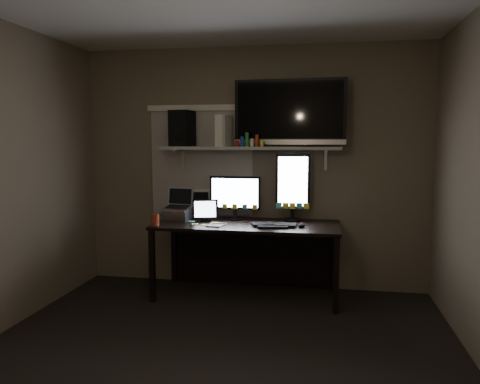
% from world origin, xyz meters
% --- Properties ---
extents(floor, '(3.60, 3.60, 0.00)m').
position_xyz_m(floor, '(0.00, 0.00, 0.00)').
color(floor, black).
rests_on(floor, ground).
extents(back_wall, '(3.60, 0.00, 3.60)m').
position_xyz_m(back_wall, '(0.00, 1.80, 1.25)').
color(back_wall, '#6A604C').
rests_on(back_wall, floor).
extents(window_blinds, '(1.10, 0.02, 1.10)m').
position_xyz_m(window_blinds, '(-0.55, 1.79, 1.30)').
color(window_blinds, beige).
rests_on(window_blinds, back_wall).
extents(desk, '(1.80, 0.75, 0.73)m').
position_xyz_m(desk, '(0.00, 1.55, 0.55)').
color(desk, black).
rests_on(desk, floor).
extents(wall_shelf, '(1.80, 0.35, 0.03)m').
position_xyz_m(wall_shelf, '(0.00, 1.62, 1.46)').
color(wall_shelf, '#A7A8A3').
rests_on(wall_shelf, back_wall).
extents(monitor_landscape, '(0.52, 0.06, 0.46)m').
position_xyz_m(monitor_landscape, '(-0.15, 1.61, 0.96)').
color(monitor_landscape, black).
rests_on(monitor_landscape, desk).
extents(monitor_portrait, '(0.35, 0.08, 0.69)m').
position_xyz_m(monitor_portrait, '(0.43, 1.66, 1.08)').
color(monitor_portrait, black).
rests_on(monitor_portrait, desk).
extents(keyboard, '(0.45, 0.23, 0.03)m').
position_xyz_m(keyboard, '(0.28, 1.33, 0.74)').
color(keyboard, black).
rests_on(keyboard, desk).
extents(mouse, '(0.08, 0.11, 0.04)m').
position_xyz_m(mouse, '(0.54, 1.32, 0.75)').
color(mouse, black).
rests_on(mouse, desk).
extents(notepad, '(0.17, 0.22, 0.01)m').
position_xyz_m(notepad, '(-0.27, 1.27, 0.74)').
color(notepad, white).
rests_on(notepad, desk).
extents(tablet, '(0.27, 0.17, 0.22)m').
position_xyz_m(tablet, '(-0.43, 1.46, 0.84)').
color(tablet, black).
rests_on(tablet, desk).
extents(file_sorter, '(0.24, 0.13, 0.29)m').
position_xyz_m(file_sorter, '(-0.58, 1.74, 0.87)').
color(file_sorter, black).
rests_on(file_sorter, desk).
extents(laptop, '(0.30, 0.26, 0.32)m').
position_xyz_m(laptop, '(-0.73, 1.50, 0.89)').
color(laptop, '#B7B8BC').
rests_on(laptop, desk).
extents(cup, '(0.08, 0.08, 0.11)m').
position_xyz_m(cup, '(-0.85, 1.17, 0.79)').
color(cup, '#98331B').
rests_on(cup, desk).
extents(sticky_notes, '(0.29, 0.22, 0.00)m').
position_xyz_m(sticky_notes, '(-0.44, 1.35, 0.73)').
color(sticky_notes, '#FFF945').
rests_on(sticky_notes, desk).
extents(tv, '(1.12, 0.27, 0.66)m').
position_xyz_m(tv, '(0.39, 1.66, 1.81)').
color(tv, black).
rests_on(tv, wall_shelf).
extents(game_console, '(0.14, 0.27, 0.31)m').
position_xyz_m(game_console, '(-0.27, 1.61, 1.64)').
color(game_console, silver).
rests_on(game_console, wall_shelf).
extents(speaker, '(0.24, 0.27, 0.36)m').
position_xyz_m(speaker, '(-0.71, 1.62, 1.66)').
color(speaker, black).
rests_on(speaker, wall_shelf).
extents(bottles, '(0.22, 0.06, 0.14)m').
position_xyz_m(bottles, '(0.00, 1.57, 1.55)').
color(bottles, '#A50F0C').
rests_on(bottles, wall_shelf).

